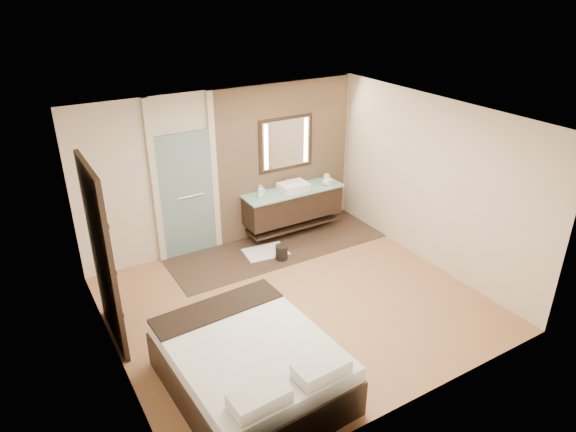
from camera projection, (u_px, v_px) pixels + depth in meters
floor at (297, 303)px, 7.43m from camera, size 5.00×5.00×0.00m
tile_strip at (278, 247)px, 8.94m from camera, size 3.80×1.30×0.01m
stone_wall at (284, 159)px, 9.07m from camera, size 2.60×0.08×2.70m
vanity at (293, 204)px, 9.17m from camera, size 1.85×0.55×0.88m
mirror_unit at (286, 143)px, 8.90m from camera, size 1.06×0.04×0.96m
frosted_door at (186, 190)px, 8.30m from camera, size 1.10×0.12×2.70m
shoji_partition at (102, 256)px, 6.25m from camera, size 0.06×1.20×2.40m
bed at (251, 366)px, 5.77m from camera, size 1.76×2.16×0.80m
bath_mat at (266, 252)px, 8.76m from camera, size 0.77×0.58×0.02m
waste_bin at (282, 253)px, 8.51m from camera, size 0.22×0.22×0.26m
tissue_box at (329, 182)px, 9.25m from camera, size 0.14×0.14×0.10m
soap_bottle_a at (260, 191)px, 8.71m from camera, size 0.11×0.11×0.22m
soap_bottle_b at (262, 190)px, 8.81m from camera, size 0.09×0.09×0.17m
soap_bottle_c at (326, 181)px, 9.21m from camera, size 0.15×0.15×0.17m
cup at (327, 177)px, 9.49m from camera, size 0.15×0.15×0.09m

